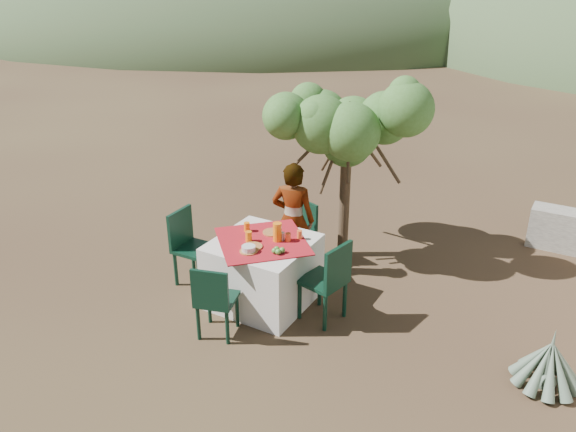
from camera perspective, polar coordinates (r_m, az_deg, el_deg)
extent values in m
plane|color=#341F17|center=(6.25, -3.53, -10.04)|extent=(160.00, 160.00, 0.00)
cube|color=silver|center=(6.30, -2.55, -5.65)|extent=(1.02, 1.02, 0.75)
cube|color=#AC1922|center=(6.12, -2.62, -2.56)|extent=(1.30, 1.30, 0.01)
cylinder|color=black|center=(7.14, -0.93, -3.40)|extent=(0.04, 0.04, 0.41)
cylinder|color=black|center=(6.93, 0.68, -4.31)|extent=(0.04, 0.04, 0.41)
cylinder|color=black|center=(7.31, 0.96, -2.68)|extent=(0.04, 0.04, 0.41)
cylinder|color=black|center=(7.11, 2.59, -3.55)|extent=(0.04, 0.04, 0.41)
cube|color=black|center=(7.03, 0.84, -1.99)|extent=(0.49, 0.49, 0.04)
cube|color=black|center=(7.04, 1.92, 0.00)|extent=(0.37, 0.17, 0.40)
cylinder|color=black|center=(5.98, -5.20, -9.47)|extent=(0.04, 0.04, 0.41)
cylinder|color=black|center=(6.08, -8.00, -9.03)|extent=(0.04, 0.04, 0.41)
cylinder|color=black|center=(5.74, -6.19, -11.11)|extent=(0.04, 0.04, 0.41)
cylinder|color=black|center=(5.84, -9.10, -10.62)|extent=(0.04, 0.04, 0.41)
cube|color=black|center=(5.80, -7.22, -8.37)|extent=(0.47, 0.47, 0.04)
cube|color=black|center=(5.54, -7.96, -7.39)|extent=(0.38, 0.14, 0.40)
cylinder|color=black|center=(6.61, -9.03, -5.96)|extent=(0.04, 0.04, 0.45)
cylinder|color=black|center=(6.84, -7.35, -4.73)|extent=(0.04, 0.04, 0.45)
cylinder|color=black|center=(6.80, -11.34, -5.24)|extent=(0.04, 0.04, 0.45)
cylinder|color=black|center=(7.02, -9.62, -4.07)|extent=(0.04, 0.04, 0.45)
cube|color=black|center=(6.71, -9.47, -3.31)|extent=(0.43, 0.43, 0.04)
cube|color=black|center=(6.71, -10.89, -1.13)|extent=(0.05, 0.42, 0.44)
cylinder|color=black|center=(6.30, 3.23, -7.23)|extent=(0.04, 0.04, 0.46)
cylinder|color=black|center=(6.07, 1.19, -8.51)|extent=(0.04, 0.04, 0.46)
cylinder|color=black|center=(6.13, 5.78, -8.31)|extent=(0.04, 0.04, 0.46)
cylinder|color=black|center=(5.89, 3.78, -9.69)|extent=(0.04, 0.04, 0.46)
cube|color=black|center=(5.98, 3.55, -6.57)|extent=(0.50, 0.50, 0.04)
cube|color=black|center=(5.76, 5.13, -5.13)|extent=(0.12, 0.43, 0.45)
imported|color=#8C6651|center=(6.71, 0.52, -0.39)|extent=(0.59, 0.46, 1.43)
cylinder|color=#4D3926|center=(7.15, 5.75, 1.59)|extent=(0.13, 0.13, 1.55)
sphere|color=#3A6625|center=(6.89, 6.02, 7.56)|extent=(0.67, 0.67, 0.67)
sphere|color=#3A6625|center=(6.64, 10.93, 8.10)|extent=(0.62, 0.62, 0.62)
sphere|color=#3A6625|center=(7.19, 2.35, 9.29)|extent=(0.58, 0.58, 0.58)
sphere|color=#3A6625|center=(7.34, 8.89, 10.23)|extent=(0.60, 0.60, 0.60)
sphere|color=#3A6625|center=(6.37, 4.43, 6.76)|extent=(0.53, 0.53, 0.53)
sphere|color=slate|center=(5.82, 24.59, -14.95)|extent=(0.21, 0.21, 0.21)
cone|color=slate|center=(5.67, 25.07, -12.81)|extent=(0.11, 0.11, 0.60)
cone|color=slate|center=(5.70, 26.30, -13.69)|extent=(0.37, 0.13, 0.50)
cone|color=slate|center=(5.77, 26.17, -13.20)|extent=(0.34, 0.26, 0.52)
cone|color=slate|center=(5.81, 25.58, -12.78)|extent=(0.21, 0.35, 0.52)
cone|color=slate|center=(5.82, 24.76, -12.58)|extent=(0.18, 0.36, 0.51)
cone|color=slate|center=(5.78, 24.01, -12.68)|extent=(0.32, 0.28, 0.53)
cone|color=slate|center=(5.72, 23.60, -13.04)|extent=(0.37, 0.13, 0.50)
cone|color=slate|center=(5.65, 23.69, -13.54)|extent=(0.34, 0.26, 0.52)
cone|color=slate|center=(5.61, 24.28, -13.98)|extent=(0.21, 0.35, 0.52)
cone|color=slate|center=(5.60, 25.13, -14.19)|extent=(0.18, 0.36, 0.51)
cone|color=slate|center=(5.64, 25.91, -14.08)|extent=(0.32, 0.28, 0.53)
ellipsoid|color=#385630|center=(40.30, -1.57, 19.17)|extent=(40.00, 40.00, 16.00)
ellipsoid|color=gray|center=(56.81, 24.19, 18.67)|extent=(60.00, 60.00, 24.00)
cylinder|color=brown|center=(6.28, -1.58, -1.67)|extent=(0.22, 0.22, 0.01)
cylinder|color=brown|center=(5.98, -3.64, -3.11)|extent=(0.22, 0.22, 0.01)
cylinder|color=orange|center=(6.32, -4.20, -1.11)|extent=(0.07, 0.07, 0.11)
cylinder|color=orange|center=(6.09, -4.01, -2.08)|extent=(0.07, 0.07, 0.12)
cylinder|color=orange|center=(6.06, -1.09, -1.64)|extent=(0.10, 0.10, 0.21)
cylinder|color=brown|center=(5.90, -4.02, -3.58)|extent=(0.19, 0.19, 0.01)
cylinder|color=silver|center=(5.88, -4.03, -3.30)|extent=(0.15, 0.15, 0.05)
cylinder|color=orange|center=(6.08, 0.00, -2.17)|extent=(0.06, 0.06, 0.10)
cylinder|color=orange|center=(6.15, 1.19, -1.88)|extent=(0.06, 0.06, 0.09)
cube|color=silver|center=(6.11, -0.72, -2.03)|extent=(0.07, 0.04, 0.09)
sphere|color=#4C8F34|center=(5.87, -1.16, -3.38)|extent=(0.06, 0.06, 0.06)
sphere|color=#4C8F34|center=(5.85, -0.59, -3.49)|extent=(0.06, 0.06, 0.06)
sphere|color=#4C8F34|center=(5.82, -1.01, -3.65)|extent=(0.06, 0.06, 0.06)
sphere|color=#4C8F34|center=(5.84, -1.38, -3.55)|extent=(0.06, 0.06, 0.06)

